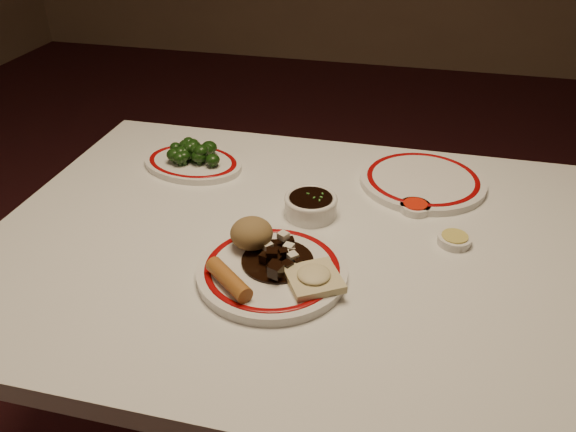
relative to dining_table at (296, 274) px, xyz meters
The scene contains 12 objects.
dining_table is the anchor object (origin of this frame).
main_plate 0.16m from the dining_table, 97.09° to the right, with size 0.28×0.28×0.02m.
rice_mound 0.17m from the dining_table, 133.37° to the right, with size 0.08×0.08×0.06m, color olive.
spring_roll 0.24m from the dining_table, 110.67° to the right, with size 0.03×0.03×0.11m, color #A86629.
fried_wonton 0.20m from the dining_table, 66.88° to the right, with size 0.12×0.12×0.02m.
stirfry_heap 0.16m from the dining_table, 93.35° to the right, with size 0.13×0.13×0.03m.
broccoli_plate 0.40m from the dining_table, 142.88° to the left, with size 0.28×0.25×0.02m.
broccoli_pile 0.41m from the dining_table, 142.74° to the left, with size 0.14×0.10×0.05m.
soy_bowl 0.14m from the dining_table, 83.20° to the left, with size 0.11×0.11×0.04m.
sweet_sour_dish 0.29m from the dining_table, 34.58° to the left, with size 0.06×0.06×0.02m.
mustard_dish 0.32m from the dining_table, ahead, with size 0.06×0.06×0.02m.
far_plate 0.37m from the dining_table, 49.79° to the left, with size 0.32×0.32×0.02m.
Camera 1 is at (0.19, -0.88, 1.38)m, focal length 35.00 mm.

